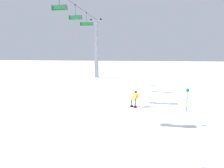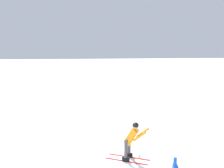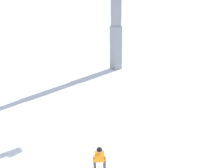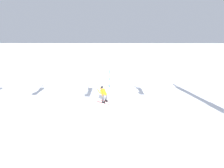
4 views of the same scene
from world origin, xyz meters
TOP-DOWN VIEW (x-y plane):
  - ground_plane at (0.00, 0.00)m, footprint 260.00×260.00m
  - skier_carving_main at (1.22, 0.52)m, footprint 1.74×1.44m
  - trail_marker_pole at (0.73, -3.97)m, footprint 0.07×0.28m

SIDE VIEW (x-z plane):
  - ground_plane at x=0.00m, z-range 0.00..0.00m
  - skier_carving_main at x=1.22m, z-range 0.06..1.74m
  - trail_marker_pole at x=0.73m, z-range 0.08..2.19m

